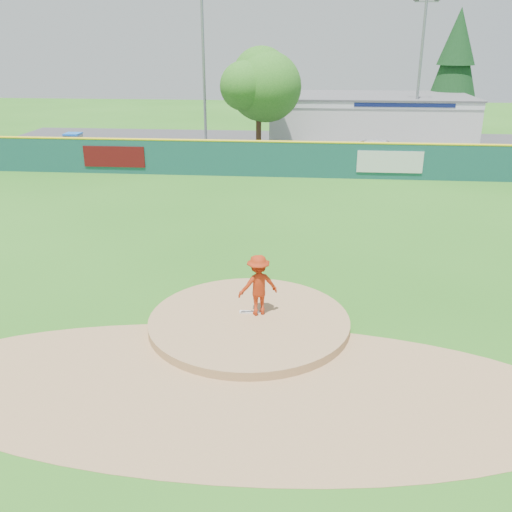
# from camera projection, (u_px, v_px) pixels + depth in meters

# --- Properties ---
(ground) EXTENTS (120.00, 120.00, 0.00)m
(ground) POSITION_uv_depth(u_px,v_px,m) (249.00, 326.00, 15.69)
(ground) COLOR #286B19
(ground) RESTS_ON ground
(pitchers_mound) EXTENTS (5.50, 5.50, 0.50)m
(pitchers_mound) POSITION_uv_depth(u_px,v_px,m) (249.00, 326.00, 15.69)
(pitchers_mound) COLOR #9E774C
(pitchers_mound) RESTS_ON ground
(pitching_rubber) EXTENTS (0.60, 0.15, 0.04)m
(pitching_rubber) POSITION_uv_depth(u_px,v_px,m) (250.00, 312.00, 15.87)
(pitching_rubber) COLOR white
(pitching_rubber) RESTS_ON pitchers_mound
(infield_dirt_arc) EXTENTS (15.40, 15.40, 0.01)m
(infield_dirt_arc) POSITION_uv_depth(u_px,v_px,m) (235.00, 388.00, 12.90)
(infield_dirt_arc) COLOR #9E774C
(infield_dirt_arc) RESTS_ON ground
(parking_lot) EXTENTS (44.00, 16.00, 0.02)m
(parking_lot) POSITION_uv_depth(u_px,v_px,m) (289.00, 148.00, 40.78)
(parking_lot) COLOR #38383A
(parking_lot) RESTS_ON ground
(pitcher) EXTENTS (1.28, 1.03, 1.73)m
(pitcher) POSITION_uv_depth(u_px,v_px,m) (258.00, 285.00, 15.54)
(pitcher) COLOR #A1290D
(pitcher) RESTS_ON pitchers_mound
(van) EXTENTS (4.95, 3.09, 1.28)m
(van) POSITION_uv_depth(u_px,v_px,m) (382.00, 150.00, 36.73)
(van) COLOR silver
(van) RESTS_ON parking_lot
(pool_building_grp) EXTENTS (15.20, 8.20, 3.31)m
(pool_building_grp) POSITION_uv_depth(u_px,v_px,m) (369.00, 117.00, 44.30)
(pool_building_grp) COLOR silver
(pool_building_grp) RESTS_ON ground
(fence_banners) EXTENTS (19.28, 0.04, 1.20)m
(fence_banners) POSITION_uv_depth(u_px,v_px,m) (249.00, 159.00, 32.15)
(fence_banners) COLOR #520B0D
(fence_banners) RESTS_ON ground
(playground_slide) EXTENTS (1.00, 2.83, 1.56)m
(playground_slide) POSITION_uv_depth(u_px,v_px,m) (73.00, 145.00, 37.62)
(playground_slide) COLOR blue
(playground_slide) RESTS_ON ground
(outfield_fence) EXTENTS (40.00, 0.14, 2.07)m
(outfield_fence) POSITION_uv_depth(u_px,v_px,m) (283.00, 158.00, 32.03)
(outfield_fence) COLOR #164845
(outfield_fence) RESTS_ON ground
(deciduous_tree) EXTENTS (5.60, 5.60, 7.36)m
(deciduous_tree) POSITION_uv_depth(u_px,v_px,m) (259.00, 84.00, 37.47)
(deciduous_tree) COLOR #382314
(deciduous_tree) RESTS_ON ground
(conifer_tree) EXTENTS (4.40, 4.40, 9.50)m
(conifer_tree) POSITION_uv_depth(u_px,v_px,m) (456.00, 62.00, 46.02)
(conifer_tree) COLOR #382314
(conifer_tree) RESTS_ON ground
(light_pole_left) EXTENTS (1.75, 0.25, 11.00)m
(light_pole_left) POSITION_uv_depth(u_px,v_px,m) (203.00, 59.00, 39.14)
(light_pole_left) COLOR gray
(light_pole_left) RESTS_ON ground
(light_pole_right) EXTENTS (1.75, 0.25, 10.00)m
(light_pole_right) POSITION_uv_depth(u_px,v_px,m) (420.00, 66.00, 39.86)
(light_pole_right) COLOR gray
(light_pole_right) RESTS_ON ground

